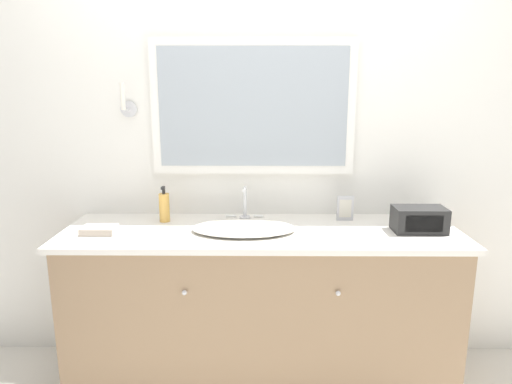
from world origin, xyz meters
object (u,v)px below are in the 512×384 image
(soap_bottle, at_px, (164,207))
(appliance_box, at_px, (419,220))
(sink_basin, at_px, (244,227))
(picture_frame, at_px, (345,208))

(soap_bottle, distance_m, appliance_box, 1.35)
(sink_basin, bearing_deg, picture_frame, 19.56)
(picture_frame, bearing_deg, sink_basin, -160.44)
(sink_basin, height_order, appliance_box, sink_basin)
(soap_bottle, relative_size, appliance_box, 0.76)
(soap_bottle, height_order, appliance_box, soap_bottle)
(sink_basin, xyz_separation_m, picture_frame, (0.55, 0.20, 0.05))
(sink_basin, distance_m, picture_frame, 0.59)
(sink_basin, relative_size, picture_frame, 3.82)
(sink_basin, height_order, soap_bottle, same)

